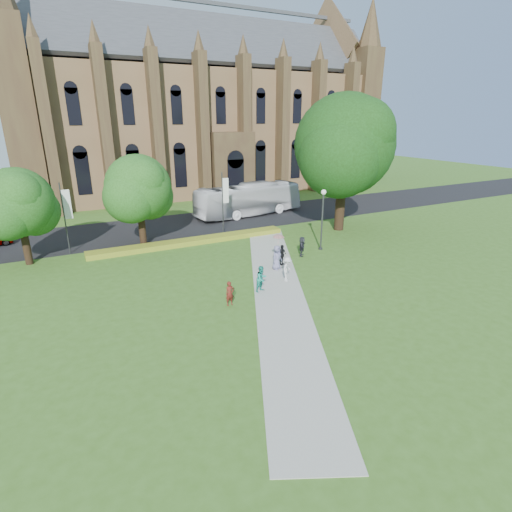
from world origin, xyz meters
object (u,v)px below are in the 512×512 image
large_tree (344,145)px  streetlamp (323,212)px  pedestrian_0 (230,293)px  tour_coach (249,200)px

large_tree → streetlamp: bearing=-140.7°
pedestrian_0 → large_tree: bearing=28.3°
tour_coach → large_tree: bearing=-158.6°
tour_coach → pedestrian_0: (-11.50, -20.78, -1.04)m
pedestrian_0 → tour_coach: bearing=56.5°
large_tree → tour_coach: bearing=118.8°
streetlamp → large_tree: (5.50, 4.50, 5.07)m
streetlamp → large_tree: 8.73m
streetlamp → large_tree: large_tree is taller
large_tree → pedestrian_0: bearing=-147.1°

